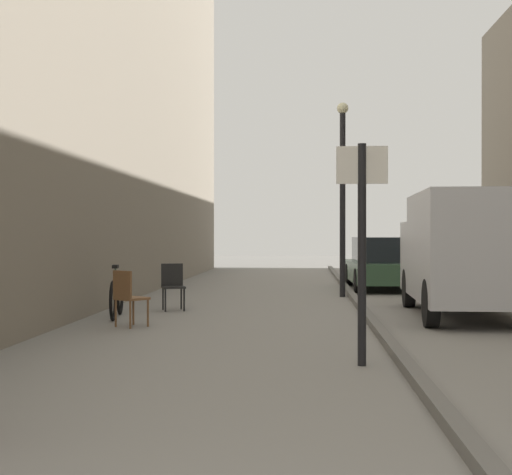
{
  "coord_description": "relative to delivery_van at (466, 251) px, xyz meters",
  "views": [
    {
      "loc": [
        0.42,
        -1.37,
        1.54
      ],
      "look_at": [
        -0.36,
        10.82,
        1.48
      ],
      "focal_mm": 52.57,
      "sensor_mm": 36.0,
      "label": 1
    }
  ],
  "objects": [
    {
      "name": "parked_car",
      "position": [
        -0.8,
        7.0,
        -0.52
      ],
      "size": [
        1.92,
        4.24,
        1.45
      ],
      "rotation": [
        0.0,
        0.0,
        0.02
      ],
      "color": "#335138",
      "rests_on": "ground_plane"
    },
    {
      "name": "cafe_chair_near_window",
      "position": [
        -5.65,
        0.88,
        -0.68
      ],
      "size": [
        0.56,
        0.56,
        0.94
      ],
      "rotation": [
        0.0,
        0.0,
        3.46
      ],
      "color": "black",
      "rests_on": "ground_plane"
    },
    {
      "name": "lamp_post",
      "position": [
        -2.06,
        4.3,
        1.49
      ],
      "size": [
        0.28,
        0.28,
        4.76
      ],
      "color": "black",
      "rests_on": "ground_plane"
    },
    {
      "name": "bicycle_leaning",
      "position": [
        -6.45,
        -0.54,
        -0.85
      ],
      "size": [
        0.28,
        1.76,
        0.98
      ],
      "rotation": [
        0.0,
        0.0,
        0.13
      ],
      "color": "black",
      "rests_on": "ground_plane"
    },
    {
      "name": "ground_plane",
      "position": [
        -3.43,
        -0.75,
        -1.23
      ],
      "size": [
        80.0,
        80.0,
        0.0
      ],
      "primitive_type": "plane",
      "color": "gray"
    },
    {
      "name": "cafe_chair_by_doorway",
      "position": [
        -5.91,
        -1.92,
        -0.68
      ],
      "size": [
        0.62,
        0.62,
        0.94
      ],
      "rotation": [
        0.0,
        0.0,
        5.63
      ],
      "color": "brown",
      "rests_on": "ground_plane"
    },
    {
      "name": "delivery_van",
      "position": [
        0.0,
        0.0,
        0.0
      ],
      "size": [
        2.1,
        5.08,
        2.28
      ],
      "rotation": [
        0.0,
        0.0,
        -0.03
      ],
      "color": "#B7B7BC",
      "rests_on": "ground_plane"
    },
    {
      "name": "street_sign_post",
      "position": [
        -2.33,
        -5.3,
        0.32
      ],
      "size": [
        0.6,
        0.1,
        2.6
      ],
      "rotation": [
        0.0,
        0.0,
        3.12
      ],
      "color": "black",
      "rests_on": "ground_plane"
    },
    {
      "name": "kerb_strip",
      "position": [
        -1.85,
        -0.75,
        -1.17
      ],
      "size": [
        0.16,
        40.0,
        0.12
      ],
      "primitive_type": "cube",
      "color": "#615F5B",
      "rests_on": "ground_plane"
    }
  ]
}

